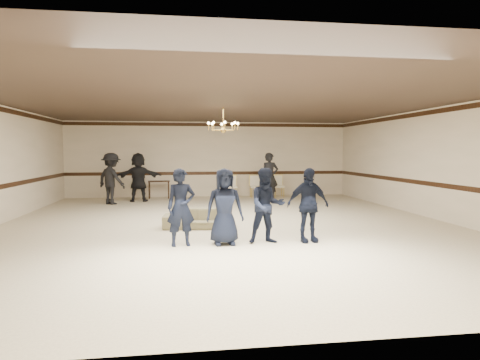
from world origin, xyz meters
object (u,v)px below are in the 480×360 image
at_px(boy_d, 308,205).
at_px(banquet_chair_left, 232,187).
at_px(boy_c, 267,206).
at_px(console_table, 159,190).
at_px(boy_b, 225,207).
at_px(adult_mid, 138,177).
at_px(adult_left, 111,179).
at_px(banquet_chair_mid, 255,187).
at_px(banquet_chair_right, 279,186).
at_px(settee, 197,219).
at_px(chandelier, 223,119).
at_px(adult_right, 270,177).
at_px(boy_a, 181,207).

xyz_separation_m(boy_d, banquet_chair_left, (-0.61, 8.61, -0.34)).
height_order(boy_c, console_table, boy_c).
distance_m(banquet_chair_left, console_table, 3.01).
height_order(boy_b, adult_mid, adult_mid).
bearing_deg(boy_c, adult_left, 119.31).
bearing_deg(banquet_chair_mid, banquet_chair_right, 2.11).
height_order(adult_mid, console_table, adult_mid).
xyz_separation_m(banquet_chair_left, banquet_chair_right, (2.00, 0.00, 0.00)).
bearing_deg(console_table, settee, -83.36).
xyz_separation_m(banquet_chair_left, banquet_chair_mid, (1.00, 0.00, 0.00)).
height_order(chandelier, adult_mid, chandelier).
bearing_deg(chandelier, adult_right, 61.18).
height_order(boy_c, adult_right, adult_right).
distance_m(settee, banquet_chair_right, 7.62).
bearing_deg(banquet_chair_left, adult_right, -37.00).
relative_size(boy_c, banquet_chair_mid, 1.73).
bearing_deg(chandelier, boy_b, -95.30).
bearing_deg(boy_a, adult_right, 55.24).
relative_size(boy_b, boy_d, 1.00).
relative_size(boy_a, console_table, 1.83).
bearing_deg(chandelier, settee, -120.07).
bearing_deg(banquet_chair_mid, adult_mid, -168.83).
bearing_deg(banquet_chair_left, boy_d, -82.95).
distance_m(boy_b, adult_left, 7.94).
distance_m(boy_d, banquet_chair_left, 8.64).
height_order(chandelier, banquet_chair_mid, chandelier).
distance_m(adult_mid, banquet_chair_mid, 4.81).
distance_m(chandelier, console_table, 6.36).
bearing_deg(boy_a, console_table, 86.06).
distance_m(boy_a, settee, 2.06).
bearing_deg(banquet_chair_left, boy_b, -94.87).
xyz_separation_m(boy_a, boy_c, (1.80, 0.00, 0.00)).
distance_m(boy_a, boy_b, 0.90).
bearing_deg(banquet_chair_left, banquet_chair_mid, 2.98).
distance_m(settee, adult_left, 6.02).
bearing_deg(boy_b, adult_mid, 104.44).
height_order(adult_mid, banquet_chair_left, adult_mid).
relative_size(boy_a, banquet_chair_mid, 1.73).
bearing_deg(boy_a, banquet_chair_right, 54.76).
relative_size(chandelier, adult_right, 0.50).
bearing_deg(adult_mid, adult_left, 35.85).
bearing_deg(console_table, adult_left, -138.61).
distance_m(chandelier, banquet_chair_right, 6.45).
bearing_deg(adult_right, boy_c, -110.80).
distance_m(boy_b, adult_mid, 8.26).
height_order(boy_d, settee, boy_d).
height_order(boy_b, banquet_chair_right, boy_b).
height_order(adult_left, banquet_chair_mid, adult_left).
bearing_deg(adult_mid, chandelier, 120.38).
bearing_deg(adult_left, boy_a, 147.59).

